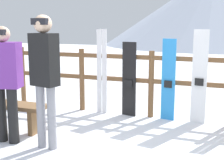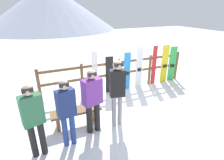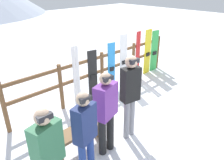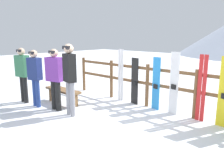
% 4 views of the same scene
% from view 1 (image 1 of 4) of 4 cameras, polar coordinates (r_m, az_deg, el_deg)
% --- Properties ---
extents(ground_plane, '(40.00, 40.00, 0.00)m').
position_cam_1_polar(ground_plane, '(4.20, 1.20, -13.30)').
color(ground_plane, white).
extents(mountain_backdrop, '(18.00, 18.00, 6.00)m').
position_cam_1_polar(mountain_backdrop, '(27.47, 18.26, 12.42)').
color(mountain_backdrop, '#B2BCD1').
rests_on(mountain_backdrop, ground).
extents(fence, '(5.63, 0.10, 1.21)m').
position_cam_1_polar(fence, '(5.64, 7.19, 0.34)').
color(fence, brown).
rests_on(fence, ground).
extents(bench, '(1.31, 0.36, 0.44)m').
position_cam_1_polar(bench, '(5.25, -18.39, -5.20)').
color(bench, brown).
rests_on(bench, ground).
extents(person_purple, '(0.50, 0.36, 1.65)m').
position_cam_1_polar(person_purple, '(4.59, -19.04, 0.56)').
color(person_purple, black).
rests_on(person_purple, ground).
extents(person_black, '(0.40, 0.28, 1.80)m').
position_cam_1_polar(person_black, '(4.19, -12.23, 1.82)').
color(person_black, gray).
rests_on(person_black, ground).
extents(ski_pair_white, '(0.19, 0.02, 1.59)m').
position_cam_1_polar(ski_pair_white, '(5.86, -1.87, 1.52)').
color(ski_pair_white, white).
rests_on(ski_pair_white, ground).
extents(snowboard_black_stripe, '(0.27, 0.09, 1.36)m').
position_cam_1_polar(snowboard_black_stripe, '(5.69, 3.14, 0.07)').
color(snowboard_black_stripe, black).
rests_on(snowboard_black_stripe, ground).
extents(snowboard_blue, '(0.25, 0.09, 1.43)m').
position_cam_1_polar(snowboard_blue, '(5.52, 10.27, -0.03)').
color(snowboard_blue, '#288CE0').
rests_on(snowboard_blue, ground).
extents(snowboard_white, '(0.26, 0.09, 1.59)m').
position_cam_1_polar(snowboard_white, '(5.44, 15.69, 0.46)').
color(snowboard_white, white).
rests_on(snowboard_white, ground).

